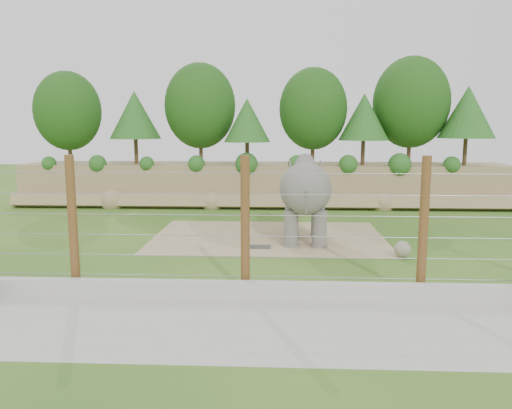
{
  "coord_description": "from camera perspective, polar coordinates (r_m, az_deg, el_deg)",
  "views": [
    {
      "loc": [
        0.97,
        -18.38,
        4.77
      ],
      "look_at": [
        0.0,
        2.0,
        1.6
      ],
      "focal_mm": 35.0,
      "sensor_mm": 36.0,
      "label": 1
    }
  ],
  "objects": [
    {
      "name": "dirt_patch",
      "position": [
        21.91,
        1.43,
        -3.72
      ],
      "size": [
        10.0,
        7.0,
        0.02
      ],
      "primitive_type": "cube",
      "color": "#A2855E",
      "rests_on": "ground"
    },
    {
      "name": "ground",
      "position": [
        19.01,
        -0.29,
        -5.7
      ],
      "size": [
        90.0,
        90.0,
        0.0
      ],
      "primitive_type": "plane",
      "color": "#2D641B",
      "rests_on": "ground"
    },
    {
      "name": "elephant",
      "position": [
        20.82,
        5.66,
        0.45
      ],
      "size": [
        2.0,
        4.39,
        3.5
      ],
      "primitive_type": null,
      "rotation": [
        0.0,
        0.0,
        -0.04
      ],
      "color": "slate",
      "rests_on": "ground"
    },
    {
      "name": "back_embankment",
      "position": [
        31.07,
        2.03,
        7.34
      ],
      "size": [
        30.0,
        5.52,
        8.77
      ],
      "color": "#9D8759",
      "rests_on": "ground"
    },
    {
      "name": "walkway",
      "position": [
        12.37,
        -2.03,
        -13.83
      ],
      "size": [
        26.0,
        4.0,
        0.01
      ],
      "primitive_type": "cube",
      "color": "beige",
      "rests_on": "ground"
    },
    {
      "name": "barrier_fence",
      "position": [
        14.19,
        -1.24,
        -2.43
      ],
      "size": [
        20.26,
        0.26,
        4.0
      ],
      "color": "#57371B",
      "rests_on": "ground"
    },
    {
      "name": "drain_grate",
      "position": [
        20.01,
        0.24,
        -4.86
      ],
      "size": [
        1.0,
        0.6,
        0.03
      ],
      "primitive_type": "cube",
      "color": "#262628",
      "rests_on": "dirt_patch"
    },
    {
      "name": "retaining_wall",
      "position": [
        14.16,
        -1.36,
        -9.8
      ],
      "size": [
        26.0,
        0.35,
        0.5
      ],
      "primitive_type": "cube",
      "color": "beige",
      "rests_on": "ground"
    },
    {
      "name": "stone_ball",
      "position": [
        19.16,
        16.38,
        -4.94
      ],
      "size": [
        0.61,
        0.61,
        0.61
      ],
      "primitive_type": "sphere",
      "color": "gray",
      "rests_on": "dirt_patch"
    }
  ]
}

